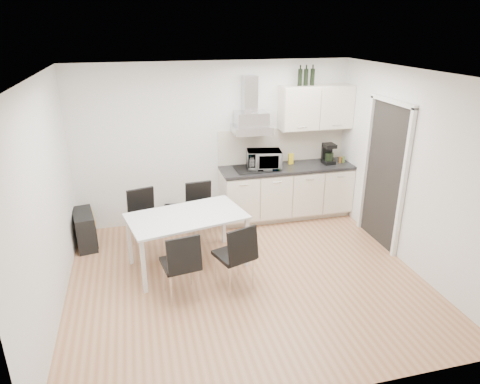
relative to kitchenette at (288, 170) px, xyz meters
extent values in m
plane|color=tan|center=(-1.19, -1.73, -0.83)|extent=(4.50, 4.50, 0.00)
cube|color=silver|center=(-1.19, 0.27, 0.47)|extent=(4.50, 0.10, 2.60)
cube|color=silver|center=(-1.19, -3.73, 0.47)|extent=(4.50, 0.10, 2.60)
cube|color=silver|center=(-3.44, -1.73, 0.47)|extent=(0.10, 4.00, 2.60)
cube|color=silver|center=(1.06, -1.73, 0.47)|extent=(0.10, 4.00, 2.60)
plane|color=white|center=(-1.19, -1.73, 1.77)|extent=(4.50, 4.50, 0.00)
cube|color=white|center=(1.02, -1.18, 0.22)|extent=(0.08, 1.04, 2.10)
cube|color=beige|center=(-0.04, 0.01, -0.78)|extent=(2.16, 0.52, 0.10)
cube|color=beige|center=(-0.04, -0.03, -0.35)|extent=(2.20, 0.60, 0.76)
cube|color=black|center=(-0.04, -0.04, 0.07)|extent=(2.22, 0.64, 0.04)
cube|color=beige|center=(-0.04, 0.25, 0.38)|extent=(2.20, 0.02, 0.58)
cube|color=beige|center=(0.46, 0.09, 1.02)|extent=(1.20, 0.35, 0.70)
cube|color=silver|center=(-0.64, 0.05, 0.82)|extent=(0.60, 0.46, 0.30)
cube|color=silver|center=(-0.64, 0.16, 1.27)|extent=(0.22, 0.20, 0.55)
imported|color=silver|center=(-0.45, -0.05, 0.27)|extent=(0.58, 0.39, 0.37)
cube|color=yellow|center=(0.06, 0.07, 0.18)|extent=(0.08, 0.04, 0.18)
cylinder|color=brown|center=(0.89, -0.08, 0.14)|extent=(0.04, 0.04, 0.11)
cylinder|color=#4C6626|center=(0.95, -0.08, 0.14)|extent=(0.04, 0.04, 0.11)
cylinder|color=black|center=(0.16, 0.09, 1.53)|extent=(0.07, 0.07, 0.32)
cylinder|color=black|center=(0.26, 0.09, 1.53)|extent=(0.07, 0.07, 0.32)
cylinder|color=black|center=(0.37, 0.09, 1.53)|extent=(0.07, 0.07, 0.32)
cube|color=white|center=(-1.87, -1.21, -0.10)|extent=(1.66, 1.16, 0.03)
cube|color=white|center=(-2.48, -1.73, -0.47)|extent=(0.06, 0.06, 0.72)
cube|color=white|center=(-1.10, -1.43, -0.47)|extent=(0.06, 0.06, 0.72)
cube|color=white|center=(-2.64, -0.98, -0.47)|extent=(0.06, 0.06, 0.72)
cube|color=white|center=(-1.26, -0.68, -0.47)|extent=(0.06, 0.06, 0.72)
cube|color=black|center=(-3.29, -0.28, -0.56)|extent=(0.37, 0.67, 0.53)
cube|color=gold|center=(-3.15, -0.28, -0.37)|extent=(0.11, 0.57, 0.08)
cube|color=black|center=(-1.99, 0.17, -0.67)|extent=(0.24, 0.22, 0.33)
camera|label=1|loc=(-2.44, -6.38, 2.28)|focal=32.00mm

